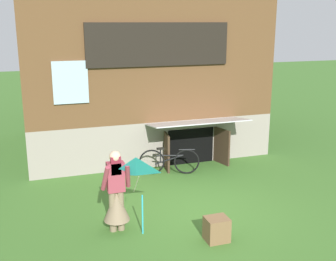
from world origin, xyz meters
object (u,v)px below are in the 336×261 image
person (116,198)px  kite (136,175)px  bicycle_black (169,161)px  wooden_crate (217,229)px

person → kite: bearing=-73.2°
bicycle_black → wooden_crate: (-0.31, -3.75, -0.13)m
kite → bicycle_black: (1.73, 3.19, -0.94)m
kite → wooden_crate: (1.42, -0.56, -1.07)m
kite → wooden_crate: kite is taller
person → kite: 0.81m
kite → person: bearing=124.0°
wooden_crate → kite: bearing=158.5°
kite → bicycle_black: size_ratio=1.00×
person → wooden_crate: person is taller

